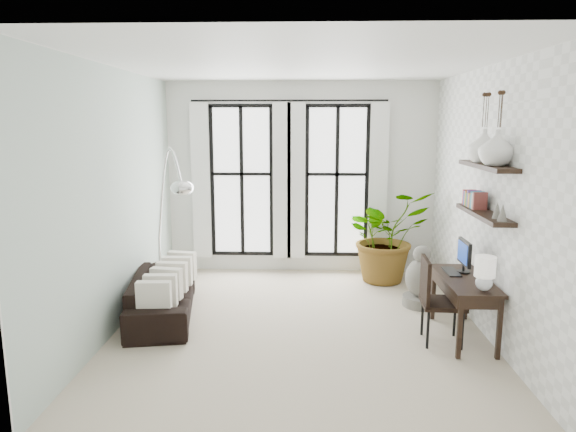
{
  "coord_description": "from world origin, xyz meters",
  "views": [
    {
      "loc": [
        0.07,
        -6.12,
        2.54
      ],
      "look_at": [
        -0.15,
        0.3,
        1.36
      ],
      "focal_mm": 32.0,
      "sensor_mm": 36.0,
      "label": 1
    }
  ],
  "objects_px": {
    "desk": "(466,283)",
    "desk_chair": "(435,295)",
    "plant": "(386,236)",
    "sofa": "(163,296)",
    "arc_lamp": "(170,194)",
    "buddha": "(421,281)"
  },
  "relations": [
    {
      "from": "plant",
      "to": "buddha",
      "type": "height_order",
      "value": "plant"
    },
    {
      "from": "plant",
      "to": "desk_chair",
      "type": "height_order",
      "value": "plant"
    },
    {
      "from": "desk",
      "to": "arc_lamp",
      "type": "distance_m",
      "value": 3.83
    },
    {
      "from": "sofa",
      "to": "desk",
      "type": "distance_m",
      "value": 3.82
    },
    {
      "from": "arc_lamp",
      "to": "desk_chair",
      "type": "bearing_deg",
      "value": -14.7
    },
    {
      "from": "sofa",
      "to": "desk_chair",
      "type": "distance_m",
      "value": 3.46
    },
    {
      "from": "plant",
      "to": "desk_chair",
      "type": "relative_size",
      "value": 1.48
    },
    {
      "from": "buddha",
      "to": "sofa",
      "type": "bearing_deg",
      "value": -171.7
    },
    {
      "from": "desk",
      "to": "buddha",
      "type": "height_order",
      "value": "desk"
    },
    {
      "from": "desk",
      "to": "buddha",
      "type": "relative_size",
      "value": 1.44
    },
    {
      "from": "plant",
      "to": "desk",
      "type": "bearing_deg",
      "value": -75.82
    },
    {
      "from": "arc_lamp",
      "to": "plant",
      "type": "bearing_deg",
      "value": 26.28
    },
    {
      "from": "desk",
      "to": "desk_chair",
      "type": "relative_size",
      "value": 1.24
    },
    {
      "from": "sofa",
      "to": "arc_lamp",
      "type": "distance_m",
      "value": 1.35
    },
    {
      "from": "plant",
      "to": "desk_chair",
      "type": "xyz_separation_m",
      "value": [
        0.21,
        -2.37,
        -0.17
      ]
    },
    {
      "from": "buddha",
      "to": "plant",
      "type": "bearing_deg",
      "value": 105.18
    },
    {
      "from": "buddha",
      "to": "arc_lamp",
      "type": "bearing_deg",
      "value": -174.21
    },
    {
      "from": "desk",
      "to": "desk_chair",
      "type": "xyz_separation_m",
      "value": [
        -0.37,
        -0.08,
        -0.12
      ]
    },
    {
      "from": "plant",
      "to": "buddha",
      "type": "bearing_deg",
      "value": -74.82
    },
    {
      "from": "desk_chair",
      "to": "arc_lamp",
      "type": "xyz_separation_m",
      "value": [
        -3.27,
        0.86,
        1.05
      ]
    },
    {
      "from": "desk_chair",
      "to": "desk",
      "type": "bearing_deg",
      "value": 15.08
    },
    {
      "from": "desk",
      "to": "arc_lamp",
      "type": "height_order",
      "value": "arc_lamp"
    }
  ]
}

